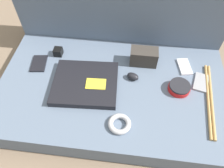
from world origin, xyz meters
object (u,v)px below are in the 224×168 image
object	(u,v)px
computer_mouse	(133,76)
phone_silver	(185,67)
laptop	(85,83)
speaker_puck	(179,87)
camera_pouch	(144,57)
phone_black	(201,82)
charger_brick	(58,52)
phone_small	(39,63)

from	to	relation	value
computer_mouse	phone_silver	world-z (taller)	computer_mouse
laptop	phone_silver	world-z (taller)	laptop
speaker_puck	laptop	bearing A→B (deg)	-176.33
camera_pouch	phone_black	bearing A→B (deg)	-19.59
speaker_puck	phone_black	bearing A→B (deg)	25.88
camera_pouch	laptop	bearing A→B (deg)	-145.65
phone_silver	charger_brick	distance (m)	0.65
computer_mouse	phone_small	distance (m)	0.48
phone_small	charger_brick	distance (m)	0.11
computer_mouse	phone_small	size ratio (longest dim) A/B	0.57
phone_black	charger_brick	size ratio (longest dim) A/B	2.75
phone_small	laptop	bearing A→B (deg)	-29.11
computer_mouse	phone_silver	xyz separation A→B (m)	(0.25, 0.10, -0.01)
speaker_puck	camera_pouch	bearing A→B (deg)	138.40
laptop	camera_pouch	world-z (taller)	camera_pouch
laptop	charger_brick	bearing A→B (deg)	131.05
speaker_puck	charger_brick	world-z (taller)	charger_brick
charger_brick	camera_pouch	bearing A→B (deg)	-0.58
speaker_puck	camera_pouch	world-z (taller)	camera_pouch
computer_mouse	phone_small	bearing A→B (deg)	-162.43
phone_silver	phone_black	size ratio (longest dim) A/B	0.95
laptop	phone_small	distance (m)	0.28
speaker_puck	phone_small	size ratio (longest dim) A/B	0.85
phone_silver	phone_black	world-z (taller)	same
speaker_puck	phone_silver	bearing A→B (deg)	75.31
speaker_puck	phone_silver	distance (m)	0.15
laptop	speaker_puck	xyz separation A→B (m)	(0.43, 0.03, 0.00)
computer_mouse	phone_silver	bearing A→B (deg)	44.41
charger_brick	laptop	bearing A→B (deg)	-45.50
computer_mouse	speaker_puck	size ratio (longest dim) A/B	0.67
camera_pouch	charger_brick	xyz separation A→B (m)	(-0.44, 0.00, -0.02)
speaker_puck	phone_black	xyz separation A→B (m)	(0.11, 0.05, -0.01)
speaker_puck	camera_pouch	xyz separation A→B (m)	(-0.17, 0.15, 0.03)
phone_silver	camera_pouch	world-z (taller)	camera_pouch
phone_silver	camera_pouch	size ratio (longest dim) A/B	0.86
computer_mouse	phone_black	bearing A→B (deg)	24.19
computer_mouse	phone_black	distance (m)	0.32
phone_silver	phone_small	distance (m)	0.73
speaker_puck	camera_pouch	size ratio (longest dim) A/B	0.74
phone_black	computer_mouse	bearing A→B (deg)	-163.47
phone_silver	phone_black	bearing A→B (deg)	-63.40
computer_mouse	charger_brick	bearing A→B (deg)	-174.39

